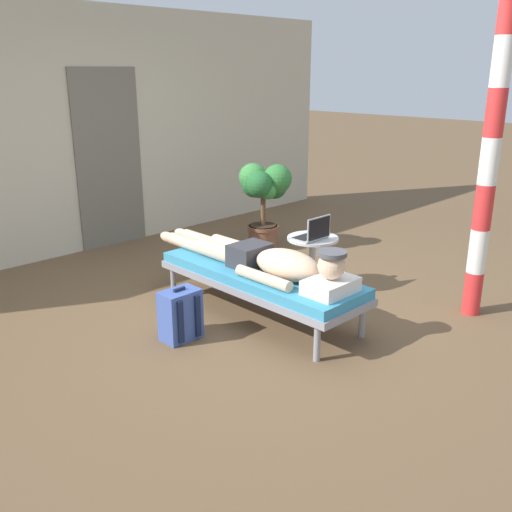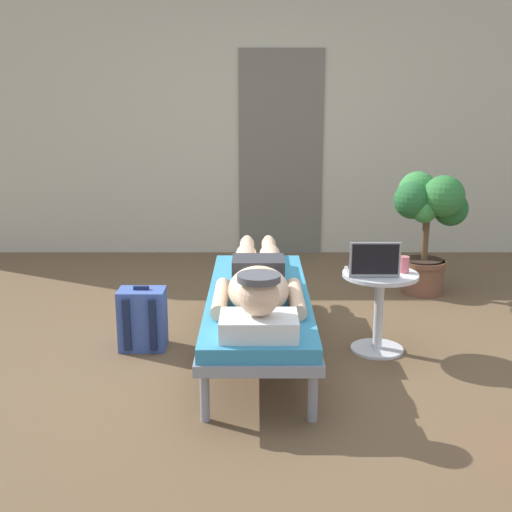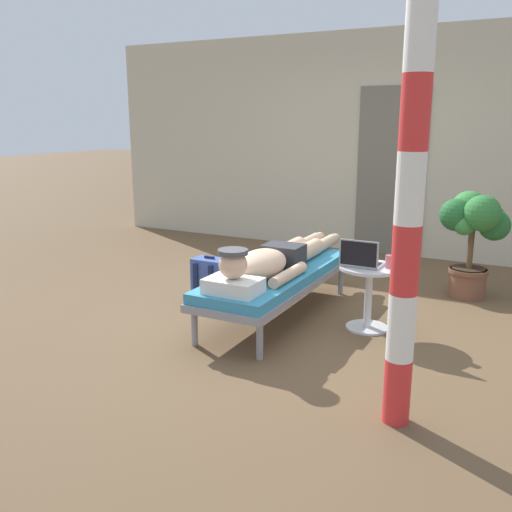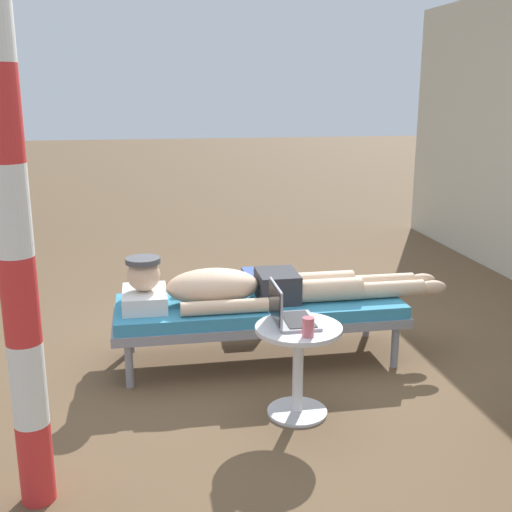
% 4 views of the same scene
% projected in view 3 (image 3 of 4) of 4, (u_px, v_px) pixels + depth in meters
% --- Properties ---
extents(ground_plane, '(40.00, 40.00, 0.00)m').
position_uv_depth(ground_plane, '(287.00, 316.00, 4.84)').
color(ground_plane, brown).
extents(house_wall_back, '(7.60, 0.20, 2.70)m').
position_uv_depth(house_wall_back, '(376.00, 144.00, 6.96)').
color(house_wall_back, beige).
rests_on(house_wall_back, ground).
extents(house_door_panel, '(0.84, 0.03, 2.04)m').
position_uv_depth(house_door_panel, '(391.00, 172.00, 6.83)').
color(house_door_panel, '#6D6759').
rests_on(house_door_panel, ground).
extents(lounge_chair, '(0.65, 1.91, 0.42)m').
position_uv_depth(lounge_chair, '(277.00, 278.00, 4.76)').
color(lounge_chair, gray).
rests_on(lounge_chair, ground).
extents(person_reclining, '(0.53, 2.17, 0.33)m').
position_uv_depth(person_reclining, '(273.00, 260.00, 4.65)').
color(person_reclining, white).
rests_on(person_reclining, lounge_chair).
extents(side_table, '(0.48, 0.48, 0.52)m').
position_uv_depth(side_table, '(369.00, 286.00, 4.48)').
color(side_table, silver).
rests_on(side_table, ground).
extents(laptop, '(0.31, 0.24, 0.23)m').
position_uv_depth(laptop, '(361.00, 260.00, 4.41)').
color(laptop, '#A5A8AD').
rests_on(laptop, side_table).
extents(drink_glass, '(0.06, 0.06, 0.10)m').
position_uv_depth(drink_glass, '(389.00, 262.00, 4.37)').
color(drink_glass, '#D86672').
rests_on(drink_glass, side_table).
extents(backpack, '(0.30, 0.26, 0.42)m').
position_uv_depth(backpack, '(210.00, 280.00, 5.24)').
color(backpack, '#3F59A5').
rests_on(backpack, ground).
extents(potted_plant, '(0.62, 0.57, 1.00)m').
position_uv_depth(potted_plant, '(473.00, 228.00, 5.20)').
color(potted_plant, brown).
rests_on(potted_plant, ground).
extents(porch_post, '(0.15, 0.15, 2.63)m').
position_uv_depth(porch_post, '(410.00, 189.00, 2.86)').
color(porch_post, red).
rests_on(porch_post, ground).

